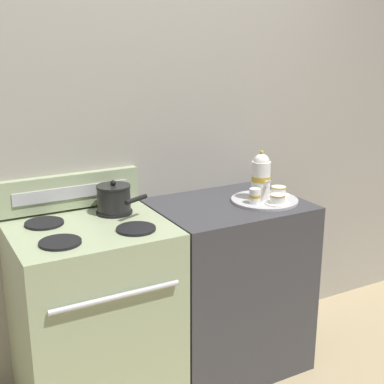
{
  "coord_description": "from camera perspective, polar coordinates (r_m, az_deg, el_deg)",
  "views": [
    {
      "loc": [
        -1.08,
        -2.23,
        1.78
      ],
      "look_at": [
        0.16,
        0.04,
        1.02
      ],
      "focal_mm": 50.0,
      "sensor_mm": 36.0,
      "label": 1
    }
  ],
  "objects": [
    {
      "name": "ground_plane",
      "position": [
        3.05,
        -2.48,
        -19.3
      ],
      "size": [
        6.0,
        6.0,
        0.0
      ],
      "primitive_type": "plane",
      "color": "tan"
    },
    {
      "name": "wall_back",
      "position": [
        2.86,
        -5.66,
        2.55
      ],
      "size": [
        6.0,
        0.05,
        2.2
      ],
      "color": "#9E998E",
      "rests_on": "ground"
    },
    {
      "name": "stove",
      "position": [
        2.68,
        -10.33,
        -13.15
      ],
      "size": [
        0.72,
        0.63,
        0.95
      ],
      "color": "#9EAD84",
      "rests_on": "ground"
    },
    {
      "name": "control_panel",
      "position": [
        2.71,
        -12.83,
        0.07
      ],
      "size": [
        0.7,
        0.05,
        0.17
      ],
      "color": "#9EAD84",
      "rests_on": "stove"
    },
    {
      "name": "side_counter",
      "position": [
        2.96,
        3.81,
        -9.9
      ],
      "size": [
        0.77,
        0.61,
        0.94
      ],
      "color": "#38383D",
      "rests_on": "ground"
    },
    {
      "name": "saucepan",
      "position": [
        2.63,
        -8.3,
        -0.64
      ],
      "size": [
        0.21,
        0.26,
        0.16
      ],
      "color": "black",
      "rests_on": "stove"
    },
    {
      "name": "serving_tray",
      "position": [
        2.84,
        7.75,
        -0.87
      ],
      "size": [
        0.35,
        0.35,
        0.01
      ],
      "color": "#B2B2B7",
      "rests_on": "side_counter"
    },
    {
      "name": "teapot",
      "position": [
        2.8,
        7.38,
        1.67
      ],
      "size": [
        0.1,
        0.16,
        0.26
      ],
      "color": "white",
      "rests_on": "serving_tray"
    },
    {
      "name": "teacup_left",
      "position": [
        2.76,
        9.09,
        -0.77
      ],
      "size": [
        0.12,
        0.12,
        0.05
      ],
      "color": "white",
      "rests_on": "serving_tray"
    },
    {
      "name": "teacup_right",
      "position": [
        2.9,
        9.21,
        0.1
      ],
      "size": [
        0.12,
        0.12,
        0.05
      ],
      "color": "white",
      "rests_on": "serving_tray"
    },
    {
      "name": "creamer_jug",
      "position": [
        2.75,
        6.72,
        -0.42
      ],
      "size": [
        0.06,
        0.06,
        0.08
      ],
      "color": "white",
      "rests_on": "serving_tray"
    }
  ]
}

